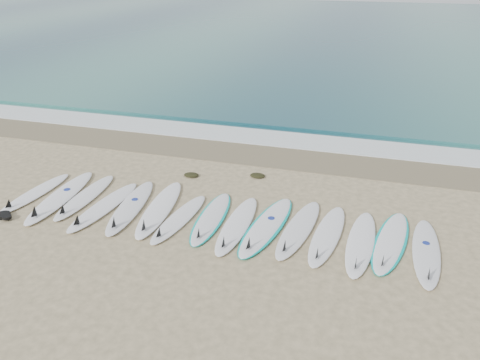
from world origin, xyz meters
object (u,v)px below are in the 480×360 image
(surfboard_0, at_px, (34,193))
(leash_coil, at_px, (4,216))
(surfboard_7, at_px, (211,218))
(surfboard_14, at_px, (426,253))

(surfboard_0, xyz_separation_m, leash_coil, (0.07, -1.12, -0.00))
(surfboard_0, height_order, surfboard_7, surfboard_7)
(surfboard_0, bearing_deg, surfboard_14, 3.85)
(surfboard_14, relative_size, leash_coil, 5.63)
(surfboard_0, distance_m, leash_coil, 1.13)
(surfboard_14, bearing_deg, leash_coil, -171.25)
(surfboard_14, distance_m, leash_coil, 9.14)
(surfboard_7, distance_m, surfboard_14, 4.55)
(surfboard_0, distance_m, surfboard_7, 4.60)
(surfboard_0, xyz_separation_m, surfboard_7, (4.60, 0.08, -0.01))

